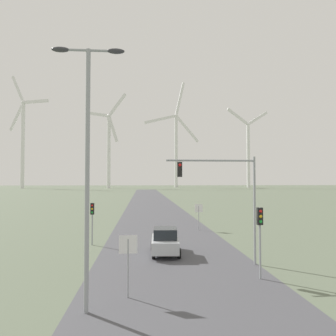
{
  "coord_description": "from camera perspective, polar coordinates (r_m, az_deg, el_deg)",
  "views": [
    {
      "loc": [
        -2.02,
        -4.32,
        5.15
      ],
      "look_at": [
        0.0,
        21.62,
        6.09
      ],
      "focal_mm": 35.0,
      "sensor_mm": 36.0,
      "label": 1
    }
  ],
  "objects": [
    {
      "name": "traffic_light_mast_overhead",
      "position": [
        20.21,
        9.84,
        -3.22
      ],
      "size": [
        5.49,
        0.34,
        6.57
      ],
      "color": "#93999E",
      "rests_on": "ground"
    },
    {
      "name": "wind_turbine_right",
      "position": [
        224.65,
        13.8,
        3.38
      ],
      "size": [
        31.14,
        10.93,
        52.29
      ],
      "color": "white",
      "rests_on": "ground"
    },
    {
      "name": "wind_turbine_center",
      "position": [
        223.15,
        1.42,
        4.51
      ],
      "size": [
        38.83,
        16.13,
        72.66
      ],
      "color": "white",
      "rests_on": "ground"
    },
    {
      "name": "car_approaching",
      "position": [
        23.19,
        -0.53,
        -12.6
      ],
      "size": [
        2.02,
        4.19,
        1.83
      ],
      "color": "#B7BCC1",
      "rests_on": "ground"
    },
    {
      "name": "traffic_light_post_near_left",
      "position": [
        26.81,
        -13.05,
        -7.84
      ],
      "size": [
        0.28,
        0.34,
        3.31
      ],
      "color": "#93999E",
      "rests_on": "ground"
    },
    {
      "name": "streetlamp",
      "position": [
        13.31,
        -13.84,
        3.63
      ],
      "size": [
        2.88,
        0.32,
        10.41
      ],
      "color": "#93999E",
      "rests_on": "ground"
    },
    {
      "name": "road_surface",
      "position": [
        52.61,
        -2.26,
        -7.68
      ],
      "size": [
        10.0,
        240.0,
        0.01
      ],
      "color": "#47474C",
      "rests_on": "ground"
    },
    {
      "name": "wind_turbine_far_left",
      "position": [
        219.2,
        -23.95,
        5.11
      ],
      "size": [
        27.62,
        14.25,
        70.22
      ],
      "color": "white",
      "rests_on": "ground"
    },
    {
      "name": "traffic_light_post_near_right",
      "position": [
        17.99,
        15.72,
        -9.77
      ],
      "size": [
        0.28,
        0.33,
        3.7
      ],
      "color": "#93999E",
      "rests_on": "ground"
    },
    {
      "name": "stop_sign_near",
      "position": [
        14.94,
        -6.96,
        -14.61
      ],
      "size": [
        0.81,
        0.07,
        2.72
      ],
      "color": "#93999E",
      "rests_on": "ground"
    },
    {
      "name": "stop_sign_far",
      "position": [
        33.91,
        5.37,
        -7.64
      ],
      "size": [
        0.81,
        0.07,
        2.65
      ],
      "color": "#93999E",
      "rests_on": "ground"
    },
    {
      "name": "wind_turbine_left",
      "position": [
        204.49,
        -10.27,
        4.15
      ],
      "size": [
        26.45,
        11.74,
        57.85
      ],
      "color": "white",
      "rests_on": "ground"
    }
  ]
}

